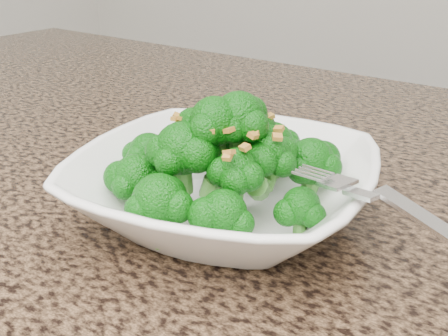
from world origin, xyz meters
The scene contains 5 objects.
granite_counter centered at (0.00, 0.30, 0.89)m, with size 1.64×1.04×0.03m, color brown.
bowl centered at (0.15, 0.25, 0.93)m, with size 0.25×0.25×0.06m, color white.
broccoli_pile centered at (0.15, 0.25, 1.00)m, with size 0.22×0.22×0.07m, color #0C650B, non-canonical shape.
garlic_topping centered at (0.15, 0.25, 1.04)m, with size 0.13×0.13×0.01m, color #C1872F, non-canonical shape.
fork centered at (0.28, 0.24, 0.97)m, with size 0.19×0.03×0.01m, color silver, non-canonical shape.
Camera 1 is at (0.40, -0.09, 1.14)m, focal length 45.00 mm.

